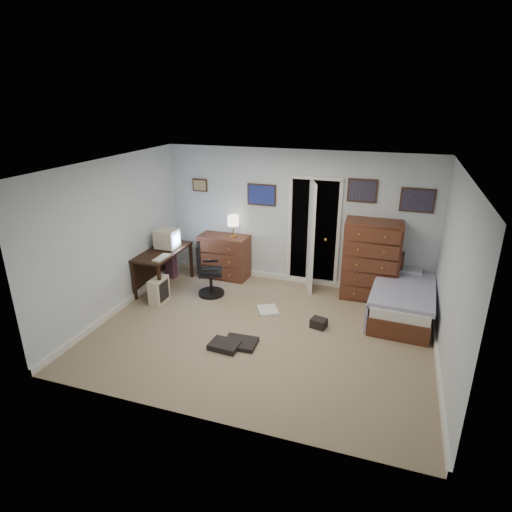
{
  "coord_description": "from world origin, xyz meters",
  "views": [
    {
      "loc": [
        1.72,
        -5.42,
        3.39
      ],
      "look_at": [
        -0.2,
        0.3,
        1.1
      ],
      "focal_mm": 30.0,
      "sensor_mm": 36.0,
      "label": 1
    }
  ],
  "objects_px": {
    "tall_dresser": "(371,260)",
    "bed": "(402,300)",
    "computer_desk": "(159,259)",
    "office_chair": "(208,276)",
    "low_dresser": "(224,256)"
  },
  "relations": [
    {
      "from": "office_chair",
      "to": "low_dresser",
      "type": "bearing_deg",
      "value": 69.73
    },
    {
      "from": "low_dresser",
      "to": "bed",
      "type": "distance_m",
      "value": 3.38
    },
    {
      "from": "computer_desk",
      "to": "bed",
      "type": "xyz_separation_m",
      "value": [
        4.27,
        0.29,
        -0.29
      ]
    },
    {
      "from": "low_dresser",
      "to": "bed",
      "type": "relative_size",
      "value": 0.53
    },
    {
      "from": "tall_dresser",
      "to": "bed",
      "type": "relative_size",
      "value": 0.77
    },
    {
      "from": "office_chair",
      "to": "bed",
      "type": "relative_size",
      "value": 0.53
    },
    {
      "from": "office_chair",
      "to": "low_dresser",
      "type": "height_order",
      "value": "office_chair"
    },
    {
      "from": "office_chair",
      "to": "tall_dresser",
      "type": "bearing_deg",
      "value": -5.52
    },
    {
      "from": "low_dresser",
      "to": "tall_dresser",
      "type": "height_order",
      "value": "tall_dresser"
    },
    {
      "from": "computer_desk",
      "to": "office_chair",
      "type": "height_order",
      "value": "office_chair"
    },
    {
      "from": "computer_desk",
      "to": "bed",
      "type": "relative_size",
      "value": 0.71
    },
    {
      "from": "low_dresser",
      "to": "computer_desk",
      "type": "bearing_deg",
      "value": -134.68
    },
    {
      "from": "office_chair",
      "to": "bed",
      "type": "height_order",
      "value": "office_chair"
    },
    {
      "from": "computer_desk",
      "to": "office_chair",
      "type": "relative_size",
      "value": 1.33
    },
    {
      "from": "bed",
      "to": "office_chair",
      "type": "bearing_deg",
      "value": -171.57
    }
  ]
}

